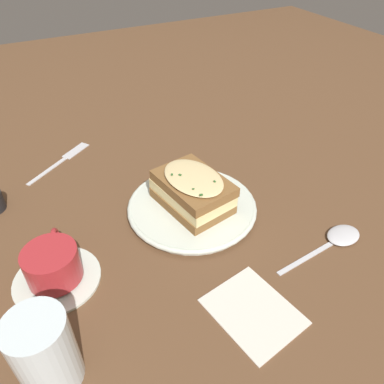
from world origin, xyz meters
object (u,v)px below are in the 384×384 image
sandwich (193,190)px  water_glass (44,352)px  teacup_with_saucer (54,268)px  dinner_plate (192,207)px  napkin (253,311)px  fork (66,158)px  spoon (339,237)px

sandwich → water_glass: size_ratio=1.39×
sandwich → teacup_with_saucer: 0.26m
dinner_plate → napkin: (-0.23, 0.02, -0.01)m
fork → napkin: 0.53m
dinner_plate → sandwich: sandwich is taller
dinner_plate → spoon: bearing=-133.7°
sandwich → fork: bearing=30.8°
sandwich → fork: (0.28, 0.17, -0.05)m
dinner_plate → spoon: (-0.18, -0.19, -0.00)m
teacup_with_saucer → water_glass: 0.15m
napkin → water_glass: bearing=82.2°
fork → teacup_with_saucer: bearing=-50.2°
dinner_plate → water_glass: 0.35m
sandwich → fork: size_ratio=1.00×
sandwich → spoon: bearing=-133.8°
sandwich → spoon: sandwich is taller
water_glass → napkin: (-0.04, -0.26, -0.05)m
sandwich → fork: 0.33m
dinner_plate → sandwich: bearing=-105.1°
teacup_with_saucer → fork: (0.33, -0.08, -0.02)m
fork → napkin: bearing=-19.8°
water_glass → spoon: water_glass is taller
fork → spoon: (-0.46, -0.36, 0.00)m
fork → napkin: (-0.51, -0.15, 0.00)m
teacup_with_saucer → fork: teacup_with_saucer is taller
teacup_with_saucer → sandwich: bearing=-63.3°
dinner_plate → sandwich: size_ratio=1.54×
fork → spoon: 0.58m
teacup_with_saucer → spoon: (-0.13, -0.44, -0.02)m
dinner_plate → napkin: size_ratio=1.90×
teacup_with_saucer → water_glass: water_glass is taller
teacup_with_saucer → napkin: 0.30m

